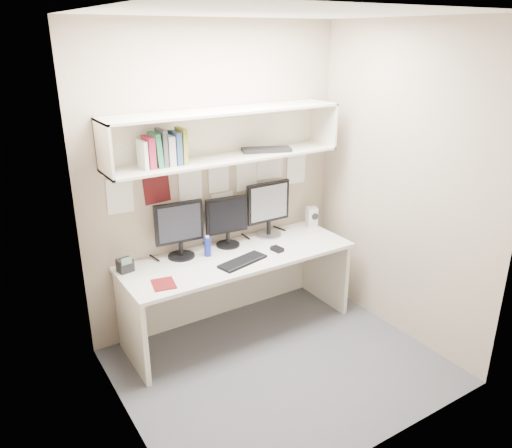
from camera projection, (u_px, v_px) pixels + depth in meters
floor at (280, 366)px, 3.97m from camera, size 2.40×2.00×0.01m
ceiling at (288, 12)px, 3.04m from camera, size 2.40×2.00×0.01m
wall_back at (217, 180)px, 4.30m from camera, size 2.40×0.02×2.60m
wall_front at (389, 265)px, 2.72m from camera, size 2.40×0.02×2.60m
wall_left at (116, 250)px, 2.91m from camera, size 0.02×2.00×2.60m
wall_right at (402, 187)px, 4.11m from camera, size 0.02×2.00×2.60m
desk at (239, 292)px, 4.35m from camera, size 2.00×0.70×0.73m
overhead_hutch at (223, 134)px, 4.04m from camera, size 2.00×0.38×0.40m
pinned_papers at (217, 186)px, 4.31m from camera, size 1.92×0.01×0.48m
monitor_left at (179, 228)px, 4.09m from camera, size 0.41×0.22×0.48m
monitor_center at (227, 219)px, 4.32m from camera, size 0.38×0.21×0.44m
monitor_right at (268, 207)px, 4.52m from camera, size 0.44×0.24×0.51m
keyboard at (243, 261)px, 4.07m from camera, size 0.45×0.25×0.02m
mouse at (277, 249)px, 4.28m from camera, size 0.08×0.12×0.03m
speaker at (312, 217)px, 4.81m from camera, size 0.12×0.12×0.19m
blue_bottle at (208, 246)px, 4.17m from camera, size 0.06×0.06×0.18m
maroon_notebook at (164, 284)px, 3.71m from camera, size 0.20×0.22×0.01m
desk_phone at (125, 265)px, 3.90m from camera, size 0.13×0.12×0.14m
book_stack at (163, 149)px, 3.75m from camera, size 0.35×0.17×0.28m
hutch_tray at (266, 150)px, 4.24m from camera, size 0.45×0.30×0.03m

